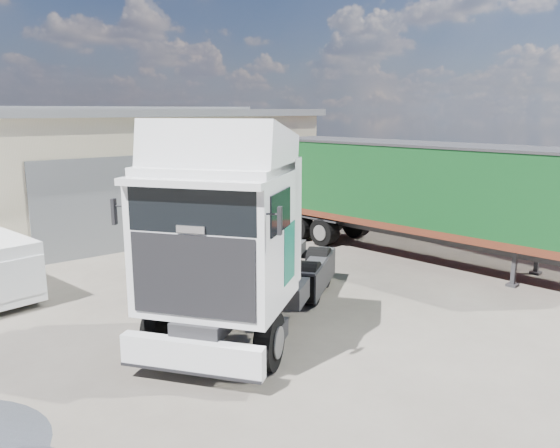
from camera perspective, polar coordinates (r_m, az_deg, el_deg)
ground at (r=13.76m, az=3.81°, el=-10.71°), size 120.00×120.00×0.00m
brick_boundary_wall at (r=25.61m, az=13.95°, el=2.47°), size 0.35×26.00×2.50m
tractor_unit at (r=12.56m, az=-4.75°, el=-2.58°), size 7.73×6.72×5.11m
box_trailer at (r=20.16m, az=14.06°, el=3.65°), size 4.02×12.64×4.13m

